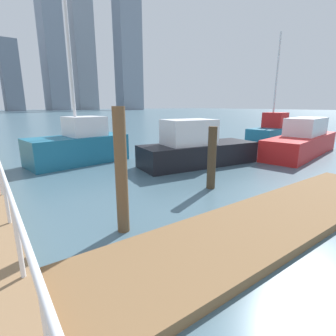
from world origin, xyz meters
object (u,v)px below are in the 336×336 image
object	(u,v)px
moored_boat_4	(79,145)
moored_boat_5	(196,148)
moored_boat_2	(272,131)
moored_boat_1	(303,141)

from	to	relation	value
moored_boat_4	moored_boat_5	distance (m)	5.29
moored_boat_5	moored_boat_2	bearing A→B (deg)	14.49
moored_boat_2	moored_boat_5	xyz separation A→B (m)	(-9.63, -2.49, -0.01)
moored_boat_1	moored_boat_4	size ratio (longest dim) A/B	0.92
moored_boat_2	moored_boat_4	bearing A→B (deg)	175.90
moored_boat_4	moored_boat_2	bearing A→B (deg)	-4.10
moored_boat_1	moored_boat_2	size ratio (longest dim) A/B	0.97
moored_boat_1	moored_boat_2	world-z (taller)	moored_boat_2
moored_boat_2	moored_boat_4	distance (m)	13.65
moored_boat_1	moored_boat_4	world-z (taller)	moored_boat_4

